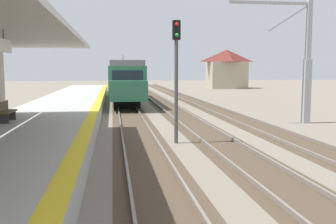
% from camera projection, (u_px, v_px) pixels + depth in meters
% --- Properties ---
extents(station_platform, '(5.00, 80.00, 0.91)m').
position_uv_depth(station_platform, '(39.00, 131.00, 17.62)').
color(station_platform, '#A8A8A3').
rests_on(station_platform, ground).
extents(track_pair_nearest_platform, '(2.34, 120.00, 0.16)m').
position_uv_depth(track_pair_nearest_platform, '(133.00, 125.00, 22.20)').
color(track_pair_nearest_platform, '#4C3D2D').
rests_on(track_pair_nearest_platform, ground).
extents(track_pair_middle, '(2.34, 120.00, 0.16)m').
position_uv_depth(track_pair_middle, '(193.00, 124.00, 22.67)').
color(track_pair_middle, '#4C3D2D').
rests_on(track_pair_middle, ground).
extents(track_pair_far_side, '(2.34, 120.00, 0.16)m').
position_uv_depth(track_pair_far_side, '(250.00, 123.00, 23.14)').
color(track_pair_far_side, '#4C3D2D').
rests_on(track_pair_far_side, ground).
extents(approaching_train, '(2.93, 19.60, 4.76)m').
position_uv_depth(approaching_train, '(124.00, 80.00, 38.14)').
color(approaching_train, '#286647').
rests_on(approaching_train, ground).
extents(rail_signal_post, '(0.32, 0.34, 5.20)m').
position_uv_depth(rail_signal_post, '(176.00, 69.00, 16.68)').
color(rail_signal_post, '#4C4C4C').
rests_on(rail_signal_post, ground).
extents(catenary_pylon_far_side, '(5.00, 0.40, 7.50)m').
position_uv_depth(catenary_pylon_far_side, '(303.00, 62.00, 22.96)').
color(catenary_pylon_far_side, '#9EA3A8').
rests_on(catenary_pylon_far_side, ground).
extents(platform_bench, '(0.45, 1.60, 0.88)m').
position_uv_depth(platform_bench, '(6.00, 111.00, 17.12)').
color(platform_bench, brown).
rests_on(platform_bench, station_platform).
extents(distant_trackside_house, '(6.60, 5.28, 6.40)m').
position_uv_depth(distant_trackside_house, '(227.00, 68.00, 65.81)').
color(distant_trackside_house, tan).
rests_on(distant_trackside_house, ground).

